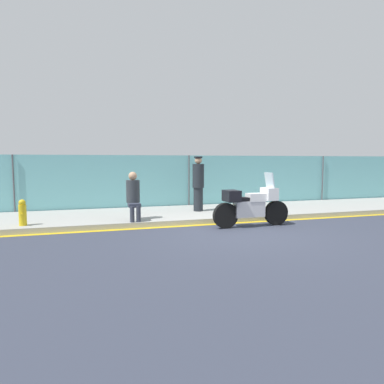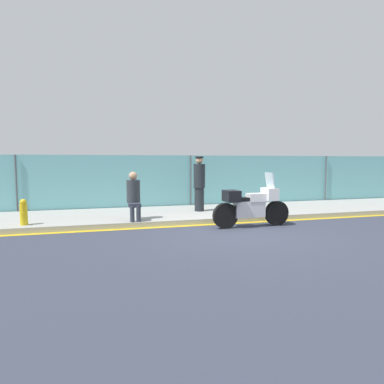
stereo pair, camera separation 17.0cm
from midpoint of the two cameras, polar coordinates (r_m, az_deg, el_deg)
ground_plane at (r=8.63m, az=8.53°, el=-6.83°), size 120.00×120.00×0.00m
sidewalk at (r=11.32m, az=2.34°, el=-3.53°), size 43.66×3.12×0.15m
curb_paint_stripe at (r=9.80m, az=5.37°, el=-5.33°), size 43.66×0.18×0.01m
storefront_fence at (r=12.79m, az=0.03°, el=1.64°), size 41.47×0.17×1.99m
motorcycle at (r=9.42m, az=10.33°, el=-2.18°), size 2.23×0.52×1.47m
officer_standing at (r=11.18m, az=1.66°, el=1.48°), size 0.38×0.38×1.79m
person_seated_on_curb at (r=9.65m, az=-9.21°, el=-0.21°), size 0.38×0.69×1.34m
fire_hydrant at (r=9.74m, az=-25.81°, el=-3.05°), size 0.19×0.23×0.67m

